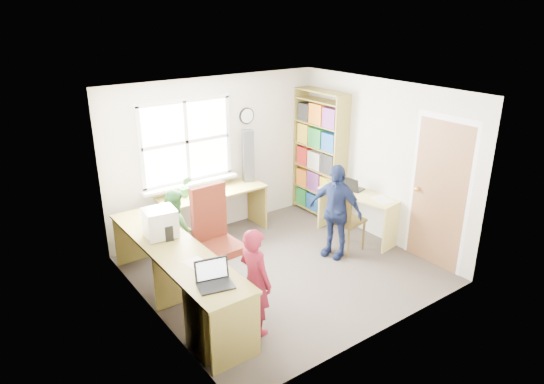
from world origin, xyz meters
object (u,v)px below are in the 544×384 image
at_px(right_desk, 360,204).
at_px(laptop_left, 214,279).
at_px(wooden_chair, 344,217).
at_px(person_red, 255,281).
at_px(potted_plant, 185,187).
at_px(person_navy, 335,211).
at_px(bookshelf, 319,157).
at_px(swivel_chair, 216,244).
at_px(cd_tower, 248,156).
at_px(crt_monitor, 160,223).
at_px(person_green, 176,229).
at_px(l_desk, 207,279).
at_px(laptop_right, 351,187).

distance_m(right_desk, laptop_left, 3.27).
distance_m(wooden_chair, person_red, 2.19).
height_order(potted_plant, person_navy, person_navy).
bearing_deg(bookshelf, right_desk, -93.11).
bearing_deg(person_navy, swivel_chair, -119.44).
xyz_separation_m(swivel_chair, laptop_left, (-0.63, -1.07, 0.25)).
relative_size(right_desk, swivel_chair, 1.01).
distance_m(right_desk, cd_tower, 1.89).
height_order(crt_monitor, laptop_left, crt_monitor).
height_order(laptop_left, person_green, person_green).
bearing_deg(swivel_chair, wooden_chair, -11.73).
distance_m(right_desk, person_red, 2.81).
distance_m(laptop_left, person_red, 0.52).
relative_size(right_desk, person_green, 1.17).
bearing_deg(l_desk, swivel_chair, 50.23).
bearing_deg(person_green, cd_tower, -65.49).
bearing_deg(crt_monitor, potted_plant, 57.32).
distance_m(laptop_right, cd_tower, 1.67).
relative_size(laptop_left, person_red, 0.33).
distance_m(crt_monitor, cd_tower, 2.23).
xyz_separation_m(swivel_chair, person_red, (-0.14, -1.08, 0.05)).
height_order(wooden_chair, crt_monitor, crt_monitor).
height_order(right_desk, person_green, person_green).
height_order(crt_monitor, cd_tower, cd_tower).
bearing_deg(potted_plant, right_desk, -30.21).
bearing_deg(swivel_chair, person_green, 104.39).
relative_size(l_desk, laptop_left, 7.27).
distance_m(l_desk, laptop_left, 0.69).
distance_m(bookshelf, swivel_chair, 2.75).
xyz_separation_m(l_desk, person_red, (0.28, -0.58, 0.16)).
distance_m(right_desk, person_green, 2.80).
height_order(laptop_left, person_navy, person_navy).
xyz_separation_m(crt_monitor, person_green, (0.40, 0.47, -0.37)).
xyz_separation_m(bookshelf, laptop_right, (-0.11, -0.87, -0.24)).
xyz_separation_m(swivel_chair, potted_plant, (0.22, 1.25, 0.35)).
xyz_separation_m(right_desk, bookshelf, (0.06, 1.04, 0.48)).
bearing_deg(potted_plant, laptop_right, -27.54).
height_order(right_desk, person_navy, person_navy).
distance_m(crt_monitor, laptop_left, 1.30).
relative_size(laptop_left, person_navy, 0.30).
relative_size(crt_monitor, person_green, 0.36).
relative_size(wooden_chair, potted_plant, 3.16).
relative_size(bookshelf, person_green, 1.87).
height_order(laptop_right, potted_plant, potted_plant).
bearing_deg(wooden_chair, person_navy, 172.00).
bearing_deg(laptop_right, potted_plant, 47.59).
xyz_separation_m(person_red, person_green, (-0.07, 1.78, -0.05)).
relative_size(swivel_chair, person_navy, 0.96).
xyz_separation_m(bookshelf, wooden_chair, (-0.63, -1.27, -0.47)).
xyz_separation_m(bookshelf, person_green, (-2.75, -0.27, -0.44)).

